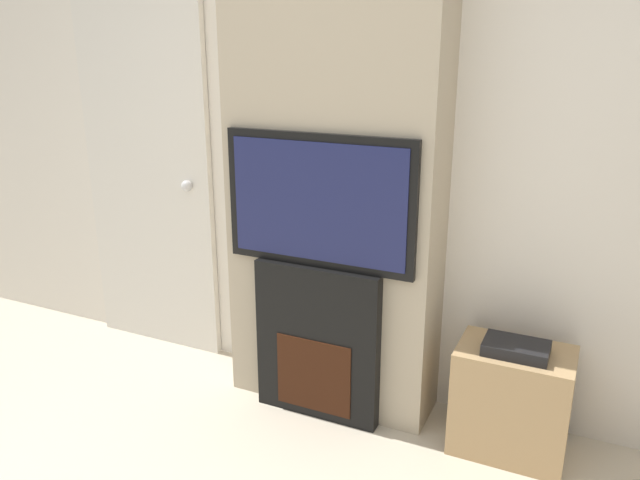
% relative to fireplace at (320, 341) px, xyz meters
% --- Properties ---
extents(wall_back, '(6.00, 0.06, 2.70)m').
position_rel_fireplace_xyz_m(wall_back, '(0.00, 0.34, 0.98)').
color(wall_back, silver).
rests_on(wall_back, ground_plane).
extents(chimney_breast, '(0.98, 0.31, 2.70)m').
position_rel_fireplace_xyz_m(chimney_breast, '(0.00, 0.16, 0.98)').
color(chimney_breast, tan).
rests_on(chimney_breast, ground_plane).
extents(fireplace, '(0.60, 0.15, 0.74)m').
position_rel_fireplace_xyz_m(fireplace, '(0.00, 0.00, 0.00)').
color(fireplace, black).
rests_on(fireplace, ground_plane).
extents(television, '(0.88, 0.07, 0.59)m').
position_rel_fireplace_xyz_m(television, '(0.00, -0.00, 0.67)').
color(television, black).
rests_on(television, fireplace).
extents(media_stand, '(0.47, 0.31, 0.53)m').
position_rel_fireplace_xyz_m(media_stand, '(0.87, 0.08, -0.12)').
color(media_stand, tan).
rests_on(media_stand, ground_plane).
extents(entry_door, '(0.82, 0.09, 2.02)m').
position_rel_fireplace_xyz_m(entry_door, '(-1.18, 0.29, 0.64)').
color(entry_door, silver).
rests_on(entry_door, ground_plane).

